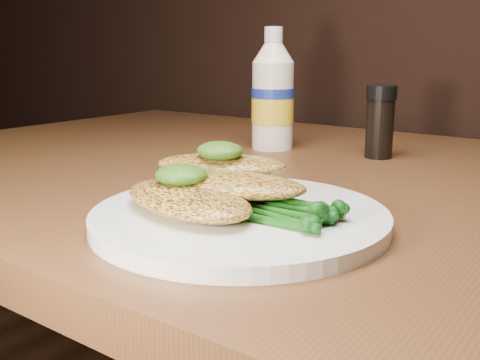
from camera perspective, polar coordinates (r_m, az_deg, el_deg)
The scene contains 9 objects.
plate at distance 0.50m, azimuth -0.03°, elevation -3.81°, with size 0.27×0.27×0.01m, color white.
chicken_front at distance 0.49m, azimuth -5.36°, elevation -1.96°, with size 0.15×0.08×0.02m, color gold.
chicken_mid at distance 0.51m, azimuth -0.80°, elevation -0.49°, with size 0.14×0.07×0.02m, color gold.
chicken_back at distance 0.56m, azimuth -1.94°, elevation 1.56°, with size 0.13×0.07×0.02m, color gold.
pesto_front at distance 0.51m, azimuth -5.97°, elevation 0.52°, with size 0.05×0.05×0.02m, color black.
pesto_back at distance 0.55m, azimuth -2.06°, elevation 3.00°, with size 0.05×0.04×0.02m, color black.
broccolini_bundle at distance 0.48m, azimuth 4.29°, elevation -2.74°, with size 0.13×0.10×0.02m, color #155011, non-canonical shape.
mayo_bottle at distance 0.87m, azimuth 3.36°, elevation 9.22°, with size 0.07×0.07×0.18m, color white, non-canonical shape.
pepper_grinder at distance 0.82m, azimuth 14.04°, elevation 5.74°, with size 0.04×0.04×0.10m, color black, non-canonical shape.
Camera 1 is at (0.40, 0.44, 0.91)m, focal length 41.98 mm.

